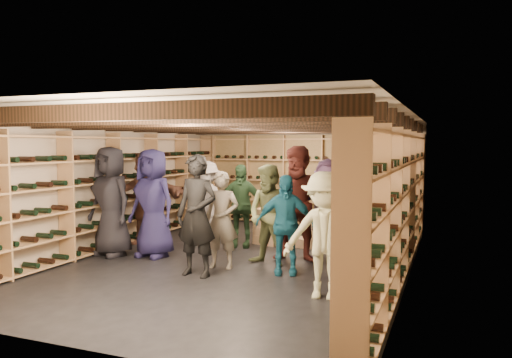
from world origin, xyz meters
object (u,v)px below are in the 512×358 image
object	(u,v)px
crate_loose	(302,242)
person_12	(377,209)
crate_stack_left	(268,227)
person_9	(206,203)
person_5	(148,197)
person_2	(270,215)
person_3	(324,235)
person_1	(197,215)
person_11	(328,209)
person_0	(111,201)
person_10	(240,206)
person_8	(301,204)
person_6	(153,203)
person_4	(285,224)
crate_stack_right	(325,235)
person_7	(222,220)

from	to	relation	value
crate_loose	person_12	xyz separation A→B (m)	(1.49, -0.73, 0.80)
crate_stack_left	person_9	xyz separation A→B (m)	(-1.11, -0.46, 0.47)
person_5	person_12	bearing A→B (deg)	-17.61
crate_loose	person_9	size ratio (longest dim) A/B	0.31
crate_stack_left	person_2	size ratio (longest dim) A/B	0.42
person_3	person_12	bearing A→B (deg)	74.17
person_9	person_12	bearing A→B (deg)	17.70
crate_loose	person_1	bearing A→B (deg)	-108.36
person_9	person_11	world-z (taller)	person_11
person_3	person_9	xyz separation A→B (m)	(-2.92, 2.44, 0.01)
person_0	person_1	bearing A→B (deg)	-4.16
person_10	person_11	xyz separation A→B (m)	(1.75, -0.33, 0.07)
person_8	person_3	bearing A→B (deg)	-71.31
person_1	person_6	size ratio (longest dim) A/B	0.96
person_10	person_8	bearing A→B (deg)	-39.59
person_4	person_10	size ratio (longest dim) A/B	0.95
person_9	person_0	bearing A→B (deg)	-104.74
crate_stack_right	person_2	bearing A→B (deg)	-108.25
person_1	person_8	world-z (taller)	person_8
person_10	person_3	bearing A→B (deg)	-59.68
person_0	crate_stack_left	bearing A→B (deg)	54.41
person_0	person_3	size ratio (longest dim) A/B	1.19
crate_stack_left	person_8	size ratio (longest dim) A/B	0.36
person_12	person_3	bearing A→B (deg)	-75.50
person_3	person_10	world-z (taller)	person_3
person_9	person_5	bearing A→B (deg)	-141.07
person_1	person_5	size ratio (longest dim) A/B	0.98
person_11	person_12	size ratio (longest dim) A/B	0.96
person_7	crate_stack_left	bearing A→B (deg)	81.20
person_6	person_3	bearing A→B (deg)	-10.99
person_1	person_5	distance (m)	2.69
person_7	person_9	xyz separation A→B (m)	(-1.06, 1.52, 0.05)
person_1	person_4	size ratio (longest dim) A/B	1.20
person_4	person_3	bearing A→B (deg)	-65.61
person_5	person_11	bearing A→B (deg)	-17.55
crate_stack_left	person_9	size ratio (longest dim) A/B	0.42
person_7	person_10	bearing A→B (deg)	95.63
person_6	person_12	bearing A→B (deg)	24.12
person_2	person_12	distance (m)	1.77
person_3	person_6	bearing A→B (deg)	153.44
person_4	person_12	size ratio (longest dim) A/B	0.84
crate_stack_left	person_11	distance (m)	1.61
crate_stack_left	person_8	world-z (taller)	person_8
crate_loose	person_3	world-z (taller)	person_3
crate_stack_left	person_1	xyz separation A→B (m)	(-0.18, -2.56, 0.55)
person_6	person_11	xyz separation A→B (m)	(2.81, 0.99, -0.08)
crate_loose	person_10	world-z (taller)	person_10
crate_stack_left	person_7	world-z (taller)	person_7
person_7	person_8	world-z (taller)	person_8
person_2	person_9	size ratio (longest dim) A/B	1.00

